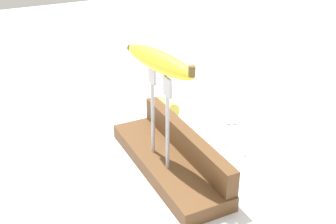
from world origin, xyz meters
TOP-DOWN VIEW (x-y plane):
  - ground_plane at (0.00, 0.00)m, footprint 3.00×3.00m
  - wooden_board at (0.00, 0.00)m, footprint 0.34×0.11m
  - board_backstop at (0.00, 0.04)m, footprint 0.33×0.03m
  - fork_stand_center at (0.00, -0.02)m, footprint 0.09×0.01m
  - banana_raised_center at (-0.00, -0.02)m, footprint 0.19×0.07m
  - fork_fallen_near at (-0.41, 0.20)m, footprint 0.15×0.08m
  - fork_fallen_far at (-0.07, 0.21)m, footprint 0.17×0.08m
  - banana_chunk_far at (-0.21, 0.10)m, footprint 0.07×0.05m

SIDE VIEW (x-z plane):
  - ground_plane at x=0.00m, z-range 0.00..0.00m
  - fork_fallen_far at x=-0.07m, z-range 0.00..0.01m
  - fork_fallen_near at x=-0.41m, z-range 0.00..0.01m
  - wooden_board at x=0.00m, z-range 0.00..0.03m
  - banana_chunk_far at x=-0.21m, z-range 0.00..0.04m
  - board_backstop at x=0.00m, z-range 0.03..0.08m
  - fork_stand_center at x=0.00m, z-range 0.05..0.23m
  - banana_raised_center at x=0.00m, z-range 0.22..0.25m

